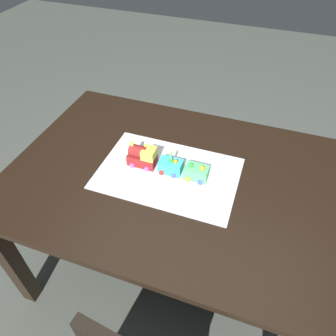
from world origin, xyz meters
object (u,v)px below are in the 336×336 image
(cake_locomotive, at_px, (142,156))
(cake_car_caboose_turquoise, at_px, (170,166))
(cake_car_hopper_mint_green, at_px, (196,172))
(birthday_candle, at_px, (170,154))
(dining_table, at_px, (170,190))

(cake_locomotive, height_order, cake_car_caboose_turquoise, cake_locomotive)
(cake_car_hopper_mint_green, relative_size, birthday_candle, 2.05)
(cake_car_caboose_turquoise, distance_m, birthday_candle, 0.07)
(dining_table, bearing_deg, cake_locomotive, 173.17)
(cake_locomotive, bearing_deg, birthday_candle, 0.00)
(cake_car_caboose_turquoise, height_order, birthday_candle, birthday_candle)
(cake_locomotive, distance_m, cake_car_hopper_mint_green, 0.25)
(cake_locomotive, relative_size, cake_car_caboose_turquoise, 1.40)
(cake_car_hopper_mint_green, distance_m, birthday_candle, 0.14)
(cake_car_hopper_mint_green, bearing_deg, cake_car_caboose_turquoise, 180.00)
(cake_car_caboose_turquoise, relative_size, cake_car_hopper_mint_green, 1.00)
(dining_table, xyz_separation_m, cake_car_hopper_mint_green, (0.11, 0.02, 0.14))
(dining_table, distance_m, cake_car_hopper_mint_green, 0.18)
(cake_car_hopper_mint_green, height_order, birthday_candle, birthday_candle)
(dining_table, relative_size, cake_car_caboose_turquoise, 14.00)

